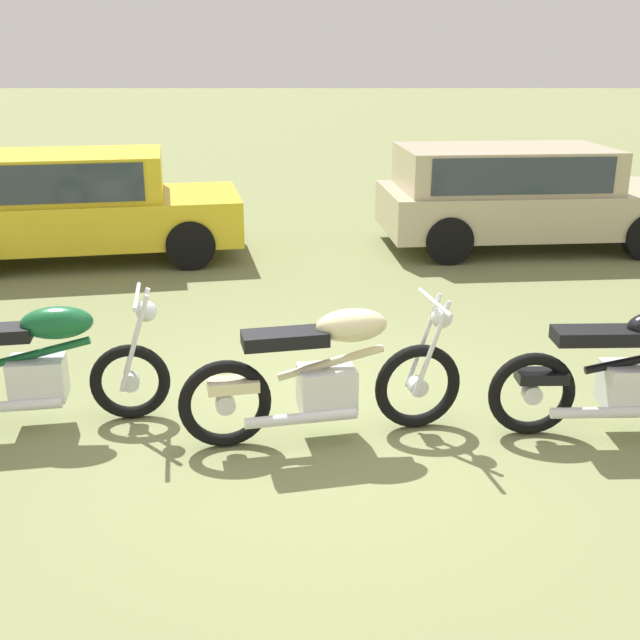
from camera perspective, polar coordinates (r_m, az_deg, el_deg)
ground_plane at (r=5.93m, az=0.63°, el=-7.67°), size 120.00×120.00×0.00m
motorcycle_green at (r=6.10m, az=-20.10°, el=-3.24°), size 1.96×0.75×1.02m
motorcycle_cream at (r=5.55m, az=0.61°, el=-4.07°), size 2.06×0.81×1.02m
motorcycle_black at (r=6.05m, az=22.19°, el=-3.62°), size 2.04×0.64×1.02m
car_yellow at (r=11.02m, az=-17.92°, el=8.59°), size 4.36×2.56×1.43m
car_beige at (r=11.51m, az=14.35°, el=9.33°), size 4.30×2.26×1.43m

